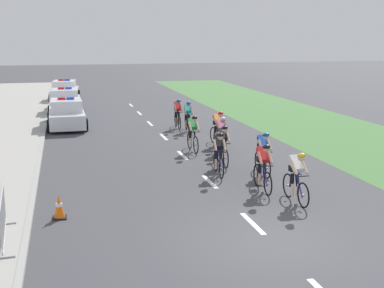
% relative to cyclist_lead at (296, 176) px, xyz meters
% --- Properties ---
extents(ground_plane, '(160.00, 160.00, 0.00)m').
position_rel_cyclist_lead_xyz_m(ground_plane, '(-1.80, -2.62, -0.79)').
color(ground_plane, '#424247').
extents(kerb_edge, '(0.16, 60.00, 0.13)m').
position_rel_cyclist_lead_xyz_m(kerb_edge, '(-7.36, 11.38, -0.72)').
color(kerb_edge, '#9E9E99').
rests_on(kerb_edge, ground).
extents(grass_verge, '(7.00, 60.00, 0.01)m').
position_rel_cyclist_lead_xyz_m(grass_verge, '(6.67, 11.38, -0.78)').
color(grass_verge, '#4C7F42').
rests_on(grass_verge, ground).
extents(lane_markings_centre, '(0.14, 29.60, 0.01)m').
position_rel_cyclist_lead_xyz_m(lane_markings_centre, '(-1.80, 8.68, -0.78)').
color(lane_markings_centre, white).
rests_on(lane_markings_centre, ground).
extents(cyclist_lead, '(0.42, 1.72, 1.56)m').
position_rel_cyclist_lead_xyz_m(cyclist_lead, '(0.00, 0.00, 0.00)').
color(cyclist_lead, black).
rests_on(cyclist_lead, ground).
extents(cyclist_second, '(0.43, 1.72, 1.56)m').
position_rel_cyclist_lead_xyz_m(cyclist_second, '(-0.50, 1.31, 0.00)').
color(cyclist_second, black).
rests_on(cyclist_second, ground).
extents(cyclist_third, '(0.43, 1.72, 1.56)m').
position_rel_cyclist_lead_xyz_m(cyclist_third, '(0.22, 3.11, 0.00)').
color(cyclist_third, black).
rests_on(cyclist_third, ground).
extents(cyclist_fourth, '(0.45, 1.72, 1.56)m').
position_rel_cyclist_lead_xyz_m(cyclist_fourth, '(-1.26, 3.47, 0.00)').
color(cyclist_fourth, black).
rests_on(cyclist_fourth, ground).
extents(cyclist_fifth, '(0.43, 1.72, 1.56)m').
position_rel_cyclist_lead_xyz_m(cyclist_fifth, '(-0.72, 4.76, 0.00)').
color(cyclist_fifth, black).
rests_on(cyclist_fifth, ground).
extents(cyclist_sixth, '(0.43, 1.72, 1.56)m').
position_rel_cyclist_lead_xyz_m(cyclist_sixth, '(-0.16, 6.77, 0.00)').
color(cyclist_sixth, black).
rests_on(cyclist_sixth, ground).
extents(cyclist_seventh, '(0.42, 1.72, 1.56)m').
position_rel_cyclist_lead_xyz_m(cyclist_seventh, '(-1.21, 7.33, 0.00)').
color(cyclist_seventh, black).
rests_on(cyclist_seventh, ground).
extents(cyclist_eighth, '(0.45, 1.72, 1.56)m').
position_rel_cyclist_lead_xyz_m(cyclist_eighth, '(0.16, 8.27, 0.00)').
color(cyclist_eighth, black).
rests_on(cyclist_eighth, ground).
extents(cyclist_ninth, '(0.42, 1.72, 1.56)m').
position_rel_cyclist_lead_xyz_m(cyclist_ninth, '(-0.63, 12.93, 0.00)').
color(cyclist_ninth, black).
rests_on(cyclist_ninth, ground).
extents(cyclist_tenth, '(0.45, 1.72, 1.56)m').
position_rel_cyclist_lead_xyz_m(cyclist_tenth, '(-0.32, 11.93, 0.00)').
color(cyclist_tenth, black).
rests_on(cyclist_tenth, ground).
extents(police_car_nearest, '(2.05, 4.42, 1.59)m').
position_rel_cyclist_lead_xyz_m(police_car_nearest, '(-6.23, 14.55, -0.11)').
color(police_car_nearest, silver).
rests_on(police_car_nearest, ground).
extents(police_car_second, '(2.10, 4.45, 1.59)m').
position_rel_cyclist_lead_xyz_m(police_car_second, '(-6.23, 20.16, -0.11)').
color(police_car_second, silver).
rests_on(police_car_second, ground).
extents(police_car_third, '(2.32, 4.55, 1.59)m').
position_rel_cyclist_lead_xyz_m(police_car_third, '(-6.23, 26.59, -0.11)').
color(police_car_third, white).
rests_on(police_car_third, ground).
extents(crowd_barrier_front, '(0.64, 2.32, 1.07)m').
position_rel_cyclist_lead_xyz_m(crowd_barrier_front, '(-7.82, -1.27, -0.14)').
color(crowd_barrier_front, '#B7BABF').
rests_on(crowd_barrier_front, sidewalk_slab).
extents(traffic_cone_near, '(0.36, 0.36, 0.64)m').
position_rel_cyclist_lead_xyz_m(traffic_cone_near, '(-6.60, 0.27, -0.48)').
color(traffic_cone_near, black).
rests_on(traffic_cone_near, ground).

